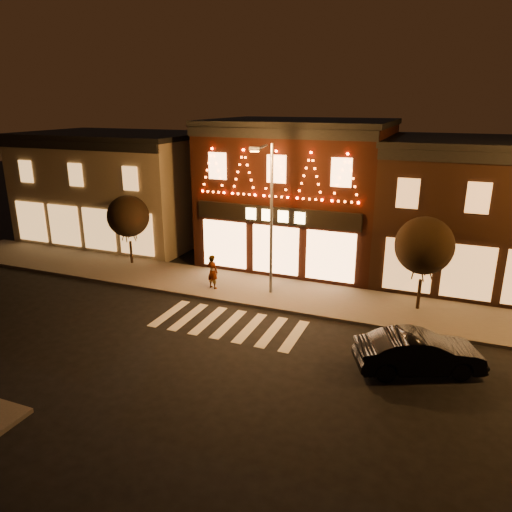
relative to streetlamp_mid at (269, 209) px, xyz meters
The scene contains 10 objects.
ground 8.82m from the streetlamp_mid, 93.68° to the right, with size 120.00×120.00×0.00m, color black.
sidewalk_far 4.64m from the streetlamp_mid, 14.62° to the left, with size 44.00×4.00×0.15m, color #47423D.
building_left 14.94m from the streetlamp_mid, 154.67° to the left, with size 12.20×8.28×7.30m.
building_pulp 6.40m from the streetlamp_mid, 94.39° to the left, with size 10.20×8.34×8.30m.
building_right_a 11.07m from the streetlamp_mid, 35.32° to the left, with size 9.20×8.28×7.50m.
streetlamp_mid is the anchor object (origin of this frame).
tree_left 9.44m from the streetlamp_mid, behind, with size 2.41×2.41×4.03m.
tree_right 7.20m from the streetlamp_mid, ahead, with size 2.58×2.58×4.32m.
dark_sedan 9.47m from the streetlamp_mid, 31.46° to the right, with size 1.56×4.47×1.47m, color black.
pedestrian 4.49m from the streetlamp_mid, behind, with size 0.64×0.42×1.77m, color gray.
Camera 1 is at (8.30, -13.38, 9.29)m, focal length 33.98 mm.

